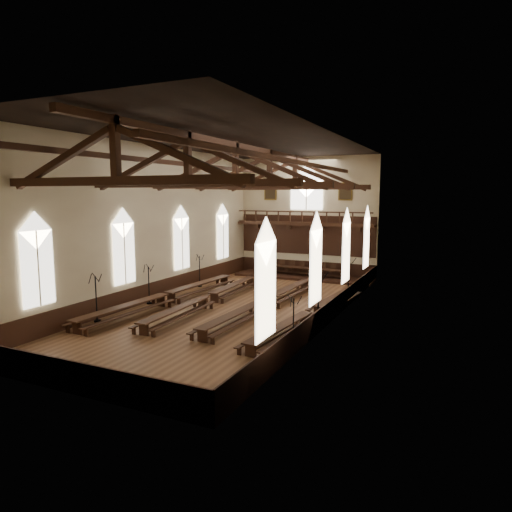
{
  "coord_description": "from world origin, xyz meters",
  "views": [
    {
      "loc": [
        12.46,
        -23.94,
        6.9
      ],
      "look_at": [
        0.62,
        1.5,
        3.08
      ],
      "focal_mm": 32.0,
      "sensor_mm": 36.0,
      "label": 1
    }
  ],
  "objects": [
    {
      "name": "refectory_row_d",
      "position": [
        5.0,
        -0.62,
        0.48
      ],
      "size": [
        1.91,
        13.69,
        0.66
      ],
      "color": "#351A11",
      "rests_on": "ground"
    },
    {
      "name": "dais",
      "position": [
        0.35,
        11.4,
        0.09
      ],
      "size": [
        11.4,
        2.82,
        0.19
      ],
      "primitive_type": "cube",
      "color": "black",
      "rests_on": "ground"
    },
    {
      "name": "side_windows",
      "position": [
        -0.0,
        -0.0,
        3.74
      ],
      "size": [
        11.85,
        19.8,
        4.5
      ],
      "color": "silver",
      "rests_on": "room_walls"
    },
    {
      "name": "end_window",
      "position": [
        0.0,
        12.9,
        7.22
      ],
      "size": [
        2.8,
        0.12,
        3.8
      ],
      "color": "white",
      "rests_on": "room_walls"
    },
    {
      "name": "portraits",
      "position": [
        0.0,
        12.9,
        7.1
      ],
      "size": [
        7.75,
        0.09,
        1.45
      ],
      "color": "brown",
      "rests_on": "room_walls"
    },
    {
      "name": "refectory_row_b",
      "position": [
        -1.95,
        -0.01,
        0.51
      ],
      "size": [
        1.69,
        13.95,
        0.7
      ],
      "color": "#351A11",
      "rests_on": "ground"
    },
    {
      "name": "wainscot_band",
      "position": [
        0.0,
        0.0,
        0.6
      ],
      "size": [
        12.0,
        26.0,
        1.2
      ],
      "color": "black",
      "rests_on": "ground"
    },
    {
      "name": "refectory_row_c",
      "position": [
        1.73,
        0.38,
        0.51
      ],
      "size": [
        1.66,
        14.03,
        0.71
      ],
      "color": "#351A11",
      "rests_on": "ground"
    },
    {
      "name": "roof_trusses",
      "position": [
        0.0,
        -0.0,
        8.22
      ],
      "size": [
        11.7,
        25.7,
        2.8
      ],
      "color": "#351A11",
      "rests_on": "room_walls"
    },
    {
      "name": "refectory_row_a",
      "position": [
        -4.44,
        -0.98,
        0.55
      ],
      "size": [
        1.88,
        14.56,
        0.76
      ],
      "color": "#351A11",
      "rests_on": "ground"
    },
    {
      "name": "room_walls",
      "position": [
        0.0,
        0.0,
        6.46
      ],
      "size": [
        26.0,
        26.0,
        26.0
      ],
      "color": "beige",
      "rests_on": "ground"
    },
    {
      "name": "high_chairs",
      "position": [
        0.35,
        12.15,
        0.78
      ],
      "size": [
        6.82,
        0.52,
        1.09
      ],
      "color": "#351A11",
      "rests_on": "dais"
    },
    {
      "name": "ground",
      "position": [
        0.0,
        0.0,
        0.0
      ],
      "size": [
        26.0,
        26.0,
        0.0
      ],
      "primitive_type": "plane",
      "color": "brown",
      "rests_on": "ground"
    },
    {
      "name": "candelabrum_right_mid",
      "position": [
        5.55,
        -1.34,
        0.87
      ],
      "size": [
        0.85,
        0.85,
        2.87
      ],
      "color": "black",
      "rests_on": "ground"
    },
    {
      "name": "candelabrum_left_mid",
      "position": [
        -5.55,
        -1.25,
        0.77
      ],
      "size": [
        0.7,
        0.78,
        2.53
      ],
      "color": "black",
      "rests_on": "ground"
    },
    {
      "name": "candelabrum_left_near",
      "position": [
        -5.55,
        -5.74,
        0.81
      ],
      "size": [
        0.78,
        0.8,
        2.68
      ],
      "color": "black",
      "rests_on": "ground"
    },
    {
      "name": "minstrels_gallery",
      "position": [
        0.0,
        12.66,
        3.91
      ],
      "size": [
        11.8,
        1.24,
        3.7
      ],
      "color": "#351A11",
      "rests_on": "room_walls"
    },
    {
      "name": "high_table",
      "position": [
        0.35,
        11.4,
        0.79
      ],
      "size": [
        7.56,
        1.25,
        0.71
      ],
      "color": "#351A11",
      "rests_on": "dais"
    },
    {
      "name": "candelabrum_right_far",
      "position": [
        5.55,
        5.3,
        0.86
      ],
      "size": [
        0.77,
        0.87,
        2.82
      ],
      "color": "black",
      "rests_on": "ground"
    },
    {
      "name": "candelabrum_left_far",
      "position": [
        -5.55,
        4.74,
        0.75
      ],
      "size": [
        0.74,
        0.71,
        2.46
      ],
      "color": "black",
      "rests_on": "ground"
    },
    {
      "name": "candelabrum_right_near",
      "position": [
        5.55,
        -5.07,
        0.72
      ],
      "size": [
        0.72,
        0.67,
        2.38
      ],
      "color": "black",
      "rests_on": "ground"
    }
  ]
}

